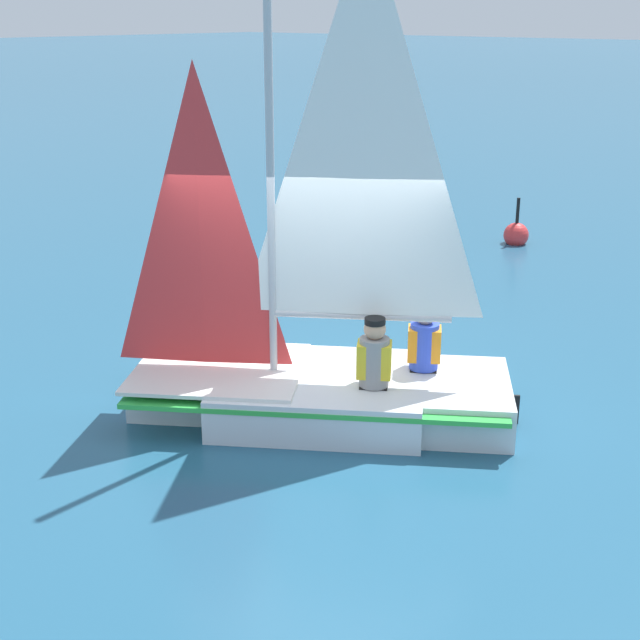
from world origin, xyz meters
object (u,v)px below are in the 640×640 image
Objects in this scene: sailor_helm at (374,369)px; sailor_crew at (424,353)px; buoy_marker at (516,235)px; sailboat_main at (322,359)px.

sailor_crew is (0.70, -0.13, -0.01)m from sailor_helm.
buoy_marker is at bearing -105.34° from sailor_helm.
sailor_crew is 7.55m from buoy_marker.
sailor_crew is (0.81, -0.71, -0.00)m from sailboat_main.
buoy_marker is (7.02, 2.73, -0.45)m from sailor_crew.
sailboat_main is 1.08m from sailor_crew.
buoy_marker is at bearing -109.52° from sailboat_main.
sailboat_main reaches higher than sailor_crew.
sailor_helm is 0.71m from sailor_crew.
sailboat_main is 4.30× the size of sailor_crew.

